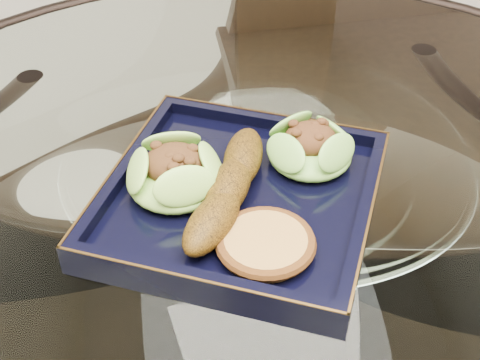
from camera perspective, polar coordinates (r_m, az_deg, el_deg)
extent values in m
cylinder|color=white|center=(0.73, 2.17, -0.96)|extent=(1.10, 1.10, 0.01)
torus|color=black|center=(0.73, 2.17, -0.96)|extent=(1.13, 1.13, 0.02)
cylinder|color=black|center=(1.25, 12.39, -4.77)|extent=(0.04, 0.04, 0.75)
cylinder|color=black|center=(1.21, -13.90, -7.25)|extent=(0.04, 0.04, 0.75)
cube|color=black|center=(1.23, 10.11, -0.67)|extent=(0.43, 0.43, 0.04)
cube|color=black|center=(1.23, 8.60, 13.99)|extent=(0.38, 0.06, 0.44)
cylinder|color=black|center=(1.25, 3.92, -15.06)|extent=(0.03, 0.03, 0.43)
cylinder|color=black|center=(1.35, 18.45, -11.92)|extent=(0.03, 0.03, 0.43)
cylinder|color=black|center=(1.47, 0.48, -4.28)|extent=(0.03, 0.03, 0.43)
cylinder|color=black|center=(1.56, 12.97, -2.37)|extent=(0.03, 0.03, 0.43)
cube|color=black|center=(0.69, 0.00, -1.90)|extent=(0.36, 0.36, 0.02)
ellipsoid|color=#62AC32|center=(0.69, -5.54, 0.36)|extent=(0.13, 0.13, 0.04)
ellipsoid|color=#5CA22F|center=(0.73, 6.01, 2.57)|extent=(0.10, 0.10, 0.03)
ellipsoid|color=#5F3C0A|center=(0.67, -0.98, -0.63)|extent=(0.11, 0.19, 0.04)
cylinder|color=#AE803A|center=(0.63, 2.20, -5.52)|extent=(0.09, 0.09, 0.02)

